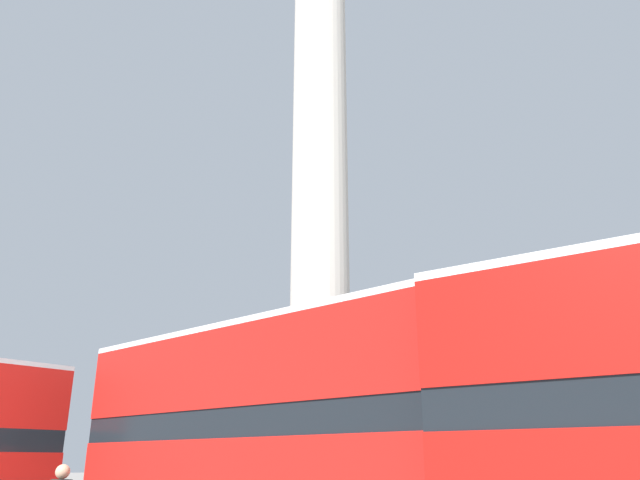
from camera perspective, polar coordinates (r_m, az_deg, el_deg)
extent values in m
cube|color=beige|center=(17.40, 0.00, -20.47)|extent=(3.49, 3.49, 1.05)
cube|color=beige|center=(17.42, 0.00, -17.00)|extent=(2.13, 2.13, 1.05)
cylinder|color=beige|center=(20.64, 0.00, 12.90)|extent=(1.72, 1.72, 19.55)
cube|color=black|center=(12.60, -2.60, -16.47)|extent=(11.17, 3.16, 0.55)
cube|color=red|center=(12.70, -2.52, -11.75)|extent=(11.17, 3.21, 1.54)
cube|color=silver|center=(12.84, -2.47, -8.07)|extent=(11.17, 3.21, 0.12)
cylinder|color=black|center=(13.25, 4.07, -17.00)|extent=(0.14, 0.14, 4.85)
sphere|color=white|center=(13.63, 3.80, -5.80)|extent=(0.45, 0.45, 0.45)
sphere|color=tan|center=(11.88, -22.47, -18.98)|extent=(0.24, 0.24, 0.24)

